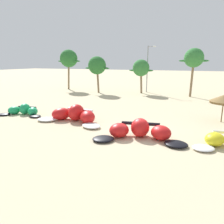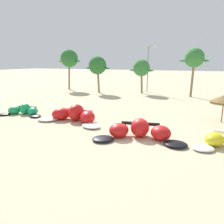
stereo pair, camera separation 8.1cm
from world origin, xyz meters
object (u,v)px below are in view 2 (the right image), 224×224
(kite_far_left, at_px, (24,110))
(beach_umbrella_near_van, at_px, (224,99))
(kite_left, at_px, (74,115))
(palm_center_left, at_px, (194,58))
(lamppost_west, at_px, (148,67))
(kite_left_of_center, at_px, (139,131))
(palm_left, at_px, (98,66))
(palm_leftmost, at_px, (69,59))
(palm_left_of_gap, at_px, (141,68))

(kite_far_left, distance_m, beach_umbrella_near_van, 20.87)
(kite_left, xyz_separation_m, palm_center_left, (9.95, 20.32, 5.65))
(lamppost_west, bearing_deg, kite_left_of_center, -77.93)
(kite_left_of_center, distance_m, lamppost_west, 25.95)
(palm_left, bearing_deg, kite_left, -70.17)
(beach_umbrella_near_van, bearing_deg, kite_left_of_center, -130.10)
(palm_leftmost, xyz_separation_m, palm_left, (7.56, -2.05, -1.32))
(kite_far_left, height_order, lamppost_west, lamppost_west)
(kite_left, bearing_deg, palm_leftmost, 124.55)
(kite_far_left, distance_m, palm_left, 19.15)
(kite_far_left, height_order, kite_left, kite_left)
(kite_left_of_center, bearing_deg, kite_far_left, 171.00)
(palm_left_of_gap, relative_size, palm_center_left, 0.78)
(kite_far_left, relative_size, palm_center_left, 0.67)
(kite_left, distance_m, palm_center_left, 23.32)
(palm_leftmost, height_order, palm_left_of_gap, palm_leftmost)
(kite_left_of_center, distance_m, beach_umbrella_near_van, 9.79)
(palm_center_left, xyz_separation_m, lamppost_west, (-8.07, 2.64, -1.44))
(palm_left, height_order, palm_left_of_gap, palm_left)
(palm_left, bearing_deg, beach_umbrella_near_van, -33.64)
(beach_umbrella_near_van, distance_m, palm_left_of_gap, 20.35)
(kite_left_of_center, relative_size, lamppost_west, 0.82)
(palm_leftmost, bearing_deg, lamppost_west, 7.63)
(kite_left_of_center, height_order, palm_center_left, palm_center_left)
(kite_left, relative_size, kite_left_of_center, 1.04)
(beach_umbrella_near_van, relative_size, lamppost_west, 0.31)
(palm_left, bearing_deg, palm_left_of_gap, 17.87)
(kite_far_left, bearing_deg, palm_left, 90.15)
(kite_left, bearing_deg, beach_umbrella_near_van, 21.53)
(beach_umbrella_near_van, height_order, palm_leftmost, palm_leftmost)
(palm_leftmost, relative_size, lamppost_west, 0.95)
(palm_leftmost, xyz_separation_m, lamppost_west, (16.19, 2.17, -1.51))
(palm_left, bearing_deg, kite_far_left, -89.85)
(kite_left_of_center, xyz_separation_m, beach_umbrella_near_van, (6.21, 7.37, 1.72))
(palm_left_of_gap, xyz_separation_m, lamppost_west, (0.89, 1.73, 0.25))
(kite_left_of_center, bearing_deg, kite_left, 164.01)
(palm_leftmost, bearing_deg, palm_left, -15.20)
(beach_umbrella_near_van, xyz_separation_m, palm_center_left, (-3.49, 15.01, 3.99))
(palm_left_of_gap, bearing_deg, palm_center_left, -5.84)
(beach_umbrella_near_van, distance_m, lamppost_west, 21.26)
(beach_umbrella_near_van, xyz_separation_m, palm_left, (-20.19, 13.43, 2.74))
(kite_left, relative_size, palm_left, 1.09)
(kite_left, height_order, kite_left_of_center, kite_left)
(lamppost_west, bearing_deg, kite_far_left, -110.61)
(kite_left, xyz_separation_m, palm_left, (-6.76, 18.74, 4.40))
(beach_umbrella_near_van, height_order, palm_left, palm_left)
(kite_left_of_center, xyz_separation_m, palm_center_left, (2.72, 22.39, 5.71))
(palm_left, xyz_separation_m, palm_center_left, (16.71, 1.58, 1.25))
(palm_leftmost, distance_m, lamppost_west, 16.41)
(kite_left, height_order, palm_center_left, palm_center_left)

